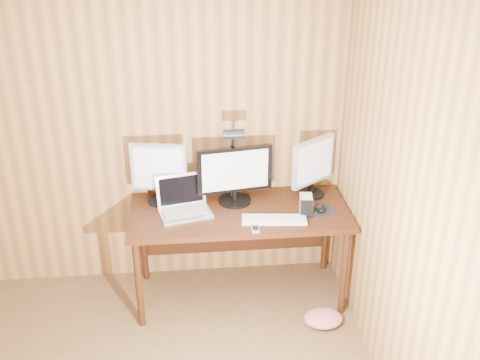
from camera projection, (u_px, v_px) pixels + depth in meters
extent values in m
plane|color=#A06D39|center=(109.00, 133.00, 4.13)|extent=(4.00, 0.00, 4.00)
plane|color=#A06D39|center=(458.00, 278.00, 2.49)|extent=(0.00, 4.00, 4.00)
cube|color=#36180B|center=(239.00, 213.00, 4.11)|extent=(1.60, 0.70, 0.04)
cube|color=#36180B|center=(236.00, 223.00, 4.51)|extent=(1.48, 0.02, 0.51)
cylinder|color=#36180B|center=(139.00, 284.00, 3.95)|extent=(0.05, 0.05, 0.71)
cylinder|color=#36180B|center=(143.00, 241.00, 4.47)|extent=(0.05, 0.05, 0.71)
cylinder|color=#36180B|center=(344.00, 272.00, 4.08)|extent=(0.05, 0.05, 0.71)
cylinder|color=#36180B|center=(326.00, 231.00, 4.60)|extent=(0.05, 0.05, 0.71)
cylinder|color=black|center=(235.00, 200.00, 4.22)|extent=(0.25, 0.25, 0.02)
cylinder|color=black|center=(235.00, 195.00, 4.20)|extent=(0.04, 0.04, 0.07)
cube|color=black|center=(235.00, 170.00, 4.11)|extent=(0.56, 0.12, 0.35)
cube|color=silver|center=(235.00, 171.00, 4.09)|extent=(0.49, 0.08, 0.30)
cylinder|color=black|center=(161.00, 201.00, 4.22)|extent=(0.20, 0.20, 0.02)
cylinder|color=black|center=(161.00, 194.00, 4.19)|extent=(0.04, 0.04, 0.09)
cube|color=silver|center=(159.00, 167.00, 4.10)|extent=(0.41, 0.11, 0.36)
cube|color=silver|center=(158.00, 168.00, 4.08)|extent=(0.36, 0.07, 0.31)
cylinder|color=black|center=(311.00, 194.00, 4.32)|extent=(0.19, 0.19, 0.02)
cylinder|color=black|center=(312.00, 188.00, 4.30)|extent=(0.04, 0.04, 0.09)
cube|color=silver|center=(313.00, 161.00, 4.20)|extent=(0.36, 0.27, 0.35)
cube|color=silver|center=(315.00, 162.00, 4.19)|extent=(0.30, 0.21, 0.30)
cube|color=silver|center=(185.00, 213.00, 4.04)|extent=(0.41, 0.32, 0.02)
cube|color=silver|center=(181.00, 190.00, 4.09)|extent=(0.36, 0.13, 0.24)
cube|color=black|center=(181.00, 190.00, 4.09)|extent=(0.32, 0.11, 0.20)
cube|color=#B2B2B7|center=(185.00, 212.00, 4.04)|extent=(0.33, 0.22, 0.00)
cube|color=white|center=(274.00, 220.00, 3.96)|extent=(0.47, 0.18, 0.02)
cube|color=white|center=(274.00, 218.00, 3.95)|extent=(0.43, 0.15, 0.00)
cube|color=black|center=(320.00, 211.00, 4.09)|extent=(0.23, 0.20, 0.00)
ellipsoid|color=black|center=(320.00, 208.00, 4.08)|extent=(0.09, 0.13, 0.04)
cube|color=silver|center=(306.00, 205.00, 4.03)|extent=(0.10, 0.13, 0.14)
cube|color=black|center=(306.00, 209.00, 3.97)|extent=(0.08, 0.02, 0.14)
cube|color=silver|center=(255.00, 229.00, 3.85)|extent=(0.06, 0.11, 0.01)
cube|color=black|center=(255.00, 228.00, 3.85)|extent=(0.04, 0.06, 0.00)
cylinder|color=black|center=(311.00, 185.00, 4.35)|extent=(0.05, 0.05, 0.12)
cube|color=black|center=(233.00, 199.00, 4.28)|extent=(0.05, 0.06, 0.06)
cylinder|color=black|center=(232.00, 173.00, 4.19)|extent=(0.03, 0.03, 0.42)
sphere|color=black|center=(232.00, 147.00, 4.10)|extent=(0.04, 0.04, 0.04)
cylinder|color=black|center=(233.00, 140.00, 4.01)|extent=(0.02, 0.15, 0.17)
cylinder|color=black|center=(234.00, 134.00, 3.90)|extent=(0.15, 0.07, 0.07)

